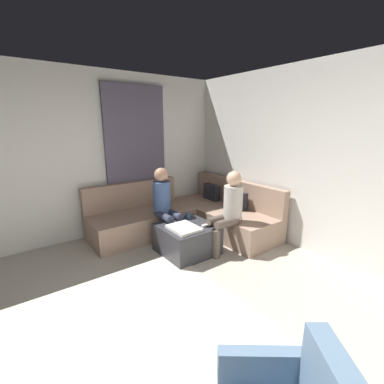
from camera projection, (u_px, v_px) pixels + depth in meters
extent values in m
cube|color=#B2A899|center=(148.00, 376.00, 2.09)|extent=(6.00, 6.00, 0.10)
cube|color=silver|center=(349.00, 165.00, 3.43)|extent=(6.00, 0.12, 2.70)
cube|color=silver|center=(54.00, 159.00, 4.03)|extent=(0.12, 6.00, 2.70)
cube|color=#595166|center=(137.00, 159.00, 4.72)|extent=(0.06, 1.10, 2.50)
cube|color=beige|center=(147.00, 347.00, 2.29)|extent=(2.60, 2.20, 0.01)
cube|color=#9E7F6B|center=(222.00, 218.00, 4.79)|extent=(2.10, 0.85, 0.42)
cube|color=#9E7F6B|center=(237.00, 192.00, 4.89)|extent=(2.10, 0.14, 0.45)
cube|color=#9E7F6B|center=(142.00, 224.00, 4.55)|extent=(0.85, 1.70, 0.42)
cube|color=#9E7F6B|center=(131.00, 195.00, 4.72)|extent=(0.14, 1.70, 0.45)
cube|color=#26262D|center=(211.00, 193.00, 5.20)|extent=(0.36, 0.12, 0.36)
cube|color=#26262D|center=(238.00, 202.00, 4.65)|extent=(0.36, 0.12, 0.36)
cube|color=#333338|center=(187.00, 239.00, 3.95)|extent=(0.76, 0.76, 0.42)
cube|color=white|center=(184.00, 228.00, 3.75)|extent=(0.44, 0.36, 0.04)
cylinder|color=#334C72|center=(188.00, 216.00, 4.16)|extent=(0.08, 0.08, 0.10)
cube|color=white|center=(206.00, 225.00, 3.88)|extent=(0.05, 0.15, 0.02)
cube|color=slate|center=(266.00, 366.00, 1.54)|extent=(0.40, 0.49, 0.22)
cylinder|color=brown|center=(216.00, 244.00, 3.78)|extent=(0.12, 0.12, 0.42)
cylinder|color=brown|center=(208.00, 239.00, 3.92)|extent=(0.12, 0.12, 0.42)
cylinder|color=brown|center=(227.00, 223.00, 3.83)|extent=(0.12, 0.40, 0.12)
cylinder|color=brown|center=(218.00, 219.00, 3.97)|extent=(0.12, 0.40, 0.12)
cylinder|color=beige|center=(233.00, 202.00, 3.95)|extent=(0.28, 0.28, 0.50)
sphere|color=#D8AD8C|center=(234.00, 179.00, 3.86)|extent=(0.22, 0.22, 0.22)
cylinder|color=#2D3347|center=(181.00, 234.00, 4.11)|extent=(0.12, 0.12, 0.42)
cylinder|color=#2D3347|center=(171.00, 237.00, 4.01)|extent=(0.12, 0.12, 0.42)
cylinder|color=#2D3347|center=(174.00, 214.00, 4.20)|extent=(0.40, 0.12, 0.12)
cylinder|color=#2D3347|center=(164.00, 216.00, 4.09)|extent=(0.40, 0.12, 0.12)
cylinder|color=#3F598C|center=(162.00, 197.00, 4.24)|extent=(0.28, 0.28, 0.50)
sphere|color=tan|center=(161.00, 175.00, 4.15)|extent=(0.22, 0.22, 0.22)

